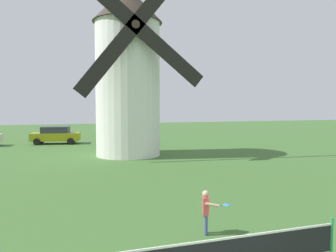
{
  "coord_description": "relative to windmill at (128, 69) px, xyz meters",
  "views": [
    {
      "loc": [
        -2.69,
        -3.68,
        3.42
      ],
      "look_at": [
        -0.4,
        3.55,
        2.95
      ],
      "focal_mm": 34.53,
      "sensor_mm": 36.0,
      "label": 1
    }
  ],
  "objects": [
    {
      "name": "windmill",
      "position": [
        0.0,
        0.0,
        0.0
      ],
      "size": [
        8.94,
        5.11,
        12.81
      ],
      "color": "white",
      "rests_on": "ground_plane"
    },
    {
      "name": "player_far",
      "position": [
        -0.59,
        -14.37,
        -5.25
      ],
      "size": [
        0.68,
        0.65,
        1.19
      ],
      "color": "slate",
      "rests_on": "ground_plane"
    },
    {
      "name": "parked_car_mustard",
      "position": [
        -5.03,
        8.68,
        -5.11
      ],
      "size": [
        4.42,
        2.43,
        1.56
      ],
      "color": "#999919",
      "rests_on": "ground_plane"
    }
  ]
}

